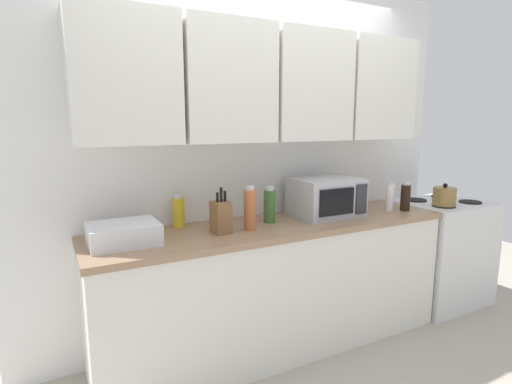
# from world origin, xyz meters

# --- Properties ---
(wall_back_with_cabinets) EXTENTS (3.40, 0.38, 2.60)m
(wall_back_with_cabinets) POSITION_xyz_m (0.00, -0.07, 1.58)
(wall_back_with_cabinets) COLOR white
(wall_back_with_cabinets) RESTS_ON ground_plane
(counter_run) EXTENTS (2.53, 0.63, 0.90)m
(counter_run) POSITION_xyz_m (0.00, -0.30, 0.45)
(counter_run) COLOR white
(counter_run) RESTS_ON ground_plane
(stove_range) EXTENTS (0.76, 0.64, 0.91)m
(stove_range) POSITION_xyz_m (1.65, -0.32, 0.45)
(stove_range) COLOR silver
(stove_range) RESTS_ON ground_plane
(kettle) EXTENTS (0.18, 0.18, 0.18)m
(kettle) POSITION_xyz_m (1.48, -0.46, 0.99)
(kettle) COLOR olive
(kettle) RESTS_ON stove_range
(microwave) EXTENTS (0.48, 0.37, 0.28)m
(microwave) POSITION_xyz_m (0.43, -0.27, 1.04)
(microwave) COLOR #B7B7BC
(microwave) RESTS_ON counter_run
(dish_rack) EXTENTS (0.38, 0.30, 0.12)m
(dish_rack) POSITION_xyz_m (-1.01, -0.30, 0.96)
(dish_rack) COLOR silver
(dish_rack) RESTS_ON counter_run
(knife_block) EXTENTS (0.11, 0.13, 0.29)m
(knife_block) POSITION_xyz_m (-0.44, -0.34, 1.00)
(knife_block) COLOR brown
(knife_block) RESTS_ON counter_run
(bottle_green_oil) EXTENTS (0.08, 0.08, 0.25)m
(bottle_green_oil) POSITION_xyz_m (-0.04, -0.25, 1.02)
(bottle_green_oil) COLOR #386B2D
(bottle_green_oil) RESTS_ON counter_run
(bottle_soy_dark) EXTENTS (0.07, 0.07, 0.22)m
(bottle_soy_dark) POSITION_xyz_m (1.08, -0.42, 1.01)
(bottle_soy_dark) COLOR black
(bottle_soy_dark) RESTS_ON counter_run
(bottle_amber_vinegar) EXTENTS (0.08, 0.08, 0.26)m
(bottle_amber_vinegar) POSITION_xyz_m (0.76, -0.28, 1.02)
(bottle_amber_vinegar) COLOR #AD701E
(bottle_amber_vinegar) RESTS_ON counter_run
(bottle_spice_jar) EXTENTS (0.08, 0.08, 0.28)m
(bottle_spice_jar) POSITION_xyz_m (-0.24, -0.36, 1.04)
(bottle_spice_jar) COLOR #BC6638
(bottle_spice_jar) RESTS_ON counter_run
(bottle_yellow_mustard) EXTENTS (0.08, 0.08, 0.22)m
(bottle_yellow_mustard) POSITION_xyz_m (-0.62, -0.08, 1.00)
(bottle_yellow_mustard) COLOR gold
(bottle_yellow_mustard) RESTS_ON counter_run
(bottle_white_jar) EXTENTS (0.07, 0.07, 0.23)m
(bottle_white_jar) POSITION_xyz_m (0.97, -0.36, 1.00)
(bottle_white_jar) COLOR white
(bottle_white_jar) RESTS_ON counter_run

